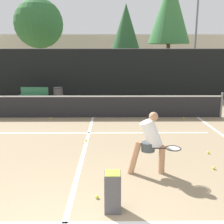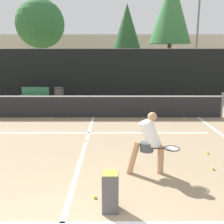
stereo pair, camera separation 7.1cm
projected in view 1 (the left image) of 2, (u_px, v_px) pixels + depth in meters
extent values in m
cube|color=white|center=(65.00, 224.00, 4.21)|extent=(11.00, 0.10, 0.01)
cube|color=white|center=(89.00, 133.00, 9.04)|extent=(8.25, 0.10, 0.01)
cube|color=white|center=(85.00, 146.00, 7.74)|extent=(0.10, 7.23, 0.01)
cylinder|color=slate|center=(221.00, 105.00, 11.19)|extent=(0.09, 0.09, 1.07)
cube|color=#232326|center=(93.00, 107.00, 11.16)|extent=(11.00, 0.02, 0.95)
cube|color=white|center=(93.00, 96.00, 11.06)|extent=(11.00, 0.03, 0.06)
cube|color=black|center=(98.00, 74.00, 15.62)|extent=(24.00, 0.06, 2.94)
cylinder|color=slate|center=(97.00, 49.00, 15.30)|extent=(24.00, 0.04, 0.04)
cylinder|color=tan|center=(162.00, 159.00, 5.94)|extent=(0.14, 0.14, 0.67)
cylinder|color=tan|center=(134.00, 157.00, 5.93)|extent=(0.32, 0.14, 0.77)
cylinder|color=#3F474C|center=(148.00, 147.00, 5.87)|extent=(0.30, 0.30, 0.20)
cylinder|color=white|center=(151.00, 134.00, 5.81)|extent=(0.53, 0.32, 0.68)
sphere|color=tan|center=(154.00, 116.00, 5.72)|extent=(0.20, 0.20, 0.20)
cylinder|color=#262628|center=(159.00, 148.00, 5.63)|extent=(0.30, 0.03, 0.03)
torus|color=#262628|center=(173.00, 148.00, 5.63)|extent=(0.34, 0.34, 0.02)
cylinder|color=beige|center=(173.00, 148.00, 5.63)|extent=(0.26, 0.26, 0.01)
sphere|color=#D1E033|center=(208.00, 153.00, 7.16)|extent=(0.07, 0.07, 0.07)
sphere|color=#D1E033|center=(184.00, 118.00, 10.98)|extent=(0.07, 0.07, 0.07)
sphere|color=#D1E033|center=(51.00, 118.00, 10.95)|extent=(0.07, 0.07, 0.07)
sphere|color=#D1E033|center=(86.00, 140.00, 8.16)|extent=(0.07, 0.07, 0.07)
sphere|color=#D1E033|center=(97.00, 197.00, 4.94)|extent=(0.07, 0.07, 0.07)
sphere|color=#D1E033|center=(214.00, 168.00, 6.18)|extent=(0.07, 0.07, 0.07)
cube|color=#4C4C51|center=(113.00, 192.00, 4.49)|extent=(0.28, 0.28, 0.70)
cube|color=#D1E033|center=(113.00, 174.00, 4.42)|extent=(0.25, 0.25, 0.06)
cube|color=#33724C|center=(34.00, 95.00, 14.48)|extent=(1.55, 0.42, 0.04)
cube|color=#33724C|center=(35.00, 91.00, 14.61)|extent=(1.54, 0.10, 0.42)
cube|color=#333338|center=(23.00, 99.00, 14.55)|extent=(0.06, 0.32, 0.44)
cube|color=#333338|center=(45.00, 99.00, 14.51)|extent=(0.06, 0.32, 0.44)
cylinder|color=#3F3F42|center=(58.00, 96.00, 14.33)|extent=(0.50, 0.50, 0.86)
cylinder|color=black|center=(58.00, 88.00, 14.24)|extent=(0.53, 0.53, 0.04)
cube|color=#B7B7BC|center=(121.00, 84.00, 20.10)|extent=(1.79, 4.49, 0.81)
cube|color=#1E2328|center=(121.00, 75.00, 19.73)|extent=(1.50, 2.70, 0.54)
cylinder|color=black|center=(130.00, 83.00, 21.53)|extent=(0.18, 0.60, 0.60)
cylinder|color=black|center=(133.00, 88.00, 18.72)|extent=(0.18, 0.60, 0.60)
cylinder|color=slate|center=(196.00, 35.00, 20.88)|extent=(0.16, 0.16, 8.31)
cylinder|color=brown|center=(41.00, 63.00, 22.88)|extent=(0.28, 0.28, 3.74)
sphere|color=#2D6633|center=(39.00, 24.00, 22.17)|extent=(4.11, 4.11, 4.11)
cylinder|color=brown|center=(167.00, 67.00, 19.76)|extent=(0.28, 0.28, 3.41)
cone|color=#38753D|center=(170.00, 10.00, 18.87)|extent=(3.07, 3.07, 4.77)
cylinder|color=brown|center=(125.00, 73.00, 19.63)|extent=(0.28, 0.28, 2.58)
cone|color=#28562D|center=(126.00, 30.00, 18.96)|extent=(2.32, 2.32, 3.62)
cube|color=beige|center=(103.00, 57.00, 29.44)|extent=(36.00, 2.40, 4.70)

